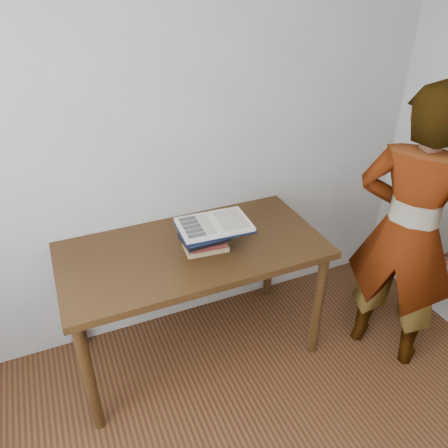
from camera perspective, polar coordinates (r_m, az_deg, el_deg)
name	(u,v)px	position (r m, az deg, el deg)	size (l,w,h in m)	color
room_shell	(343,274)	(0.94, 15.34, -6.28)	(3.54, 3.54, 2.62)	beige
desk	(193,261)	(2.52, -4.02, -4.89)	(1.48, 0.74, 0.79)	#402A10
book_stack	(205,237)	(2.40, -2.43, -1.71)	(0.27, 0.19, 0.15)	#99844F
open_book	(214,225)	(2.34, -1.29, -0.13)	(0.40, 0.29, 0.03)	black
reader	(407,234)	(2.66, 22.82, -1.27)	(0.62, 0.41, 1.71)	tan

